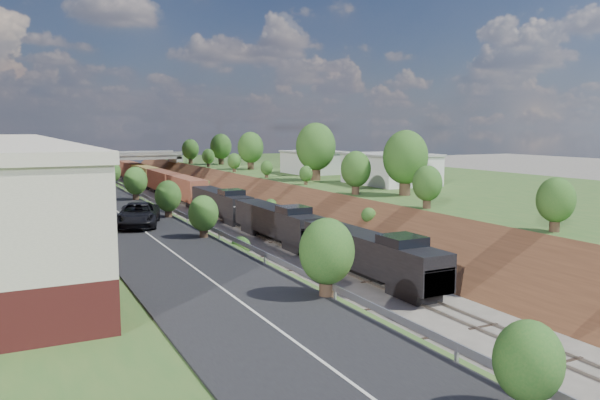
# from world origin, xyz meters

# --- Properties ---
(platform_right) EXTENTS (44.00, 180.00, 5.00)m
(platform_right) POSITION_xyz_m (33.00, 60.00, 2.50)
(platform_right) COLOR #356027
(platform_right) RESTS_ON ground
(embankment_left) EXTENTS (10.00, 180.00, 10.00)m
(embankment_left) POSITION_xyz_m (-11.00, 60.00, 0.00)
(embankment_left) COLOR brown
(embankment_left) RESTS_ON ground
(embankment_right) EXTENTS (10.00, 180.00, 10.00)m
(embankment_right) POSITION_xyz_m (11.00, 60.00, 0.00)
(embankment_right) COLOR brown
(embankment_right) RESTS_ON ground
(rail_left_track) EXTENTS (1.58, 180.00, 0.18)m
(rail_left_track) POSITION_xyz_m (-2.60, 60.00, 0.09)
(rail_left_track) COLOR gray
(rail_left_track) RESTS_ON ground
(rail_right_track) EXTENTS (1.58, 180.00, 0.18)m
(rail_right_track) POSITION_xyz_m (2.60, 60.00, 0.09)
(rail_right_track) COLOR gray
(rail_right_track) RESTS_ON ground
(road) EXTENTS (8.00, 180.00, 0.10)m
(road) POSITION_xyz_m (-15.50, 60.00, 5.05)
(road) COLOR black
(road) RESTS_ON platform_left
(guardrail) EXTENTS (0.10, 171.00, 0.70)m
(guardrail) POSITION_xyz_m (-11.40, 59.80, 5.55)
(guardrail) COLOR #99999E
(guardrail) RESTS_ON platform_left
(overpass) EXTENTS (24.50, 8.30, 7.40)m
(overpass) POSITION_xyz_m (0.00, 122.00, 4.92)
(overpass) COLOR gray
(overpass) RESTS_ON ground
(white_building_near) EXTENTS (9.00, 12.00, 4.00)m
(white_building_near) POSITION_xyz_m (23.50, 52.00, 7.00)
(white_building_near) COLOR silver
(white_building_near) RESTS_ON platform_right
(white_building_far) EXTENTS (8.00, 10.00, 3.60)m
(white_building_far) POSITION_xyz_m (23.00, 74.00, 6.80)
(white_building_far) COLOR silver
(white_building_far) RESTS_ON platform_right
(tree_right_large) EXTENTS (5.25, 5.25, 7.61)m
(tree_right_large) POSITION_xyz_m (17.00, 40.00, 9.38)
(tree_right_large) COLOR #473323
(tree_right_large) RESTS_ON platform_right
(tree_left_crest) EXTENTS (2.45, 2.45, 3.55)m
(tree_left_crest) POSITION_xyz_m (-11.80, 20.00, 7.04)
(tree_left_crest) COLOR #473323
(tree_left_crest) RESTS_ON platform_left
(freight_train) EXTENTS (3.02, 186.19, 4.55)m
(freight_train) POSITION_xyz_m (2.60, 112.90, 2.61)
(freight_train) COLOR black
(freight_train) RESTS_ON ground
(suv) EXTENTS (4.84, 7.24, 1.84)m
(suv) POSITION_xyz_m (-15.43, 31.45, 6.02)
(suv) COLOR black
(suv) RESTS_ON road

